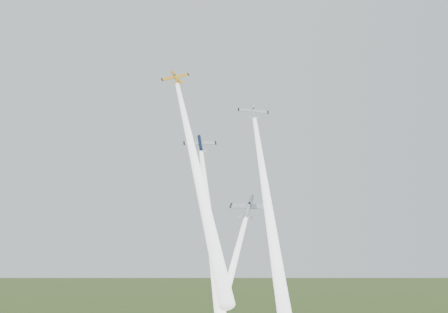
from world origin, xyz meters
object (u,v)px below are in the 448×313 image
plane_silver_low (249,208)px  plane_yellow (176,77)px  plane_navy (200,144)px  plane_silver_right (253,111)px

plane_silver_low → plane_yellow: bearing=161.5°
plane_navy → plane_silver_right: bearing=-12.3°
plane_navy → plane_silver_low: plane_navy is taller
plane_yellow → plane_navy: plane_yellow is taller
plane_silver_right → plane_silver_low: (-2.38, -11.66, -22.65)m
plane_silver_right → plane_silver_low: size_ratio=0.86×
plane_yellow → plane_navy: (5.77, 0.32, -15.54)m
plane_navy → plane_silver_low: 22.36m
plane_yellow → plane_navy: bearing=-8.8°
plane_yellow → plane_silver_low: size_ratio=0.81×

